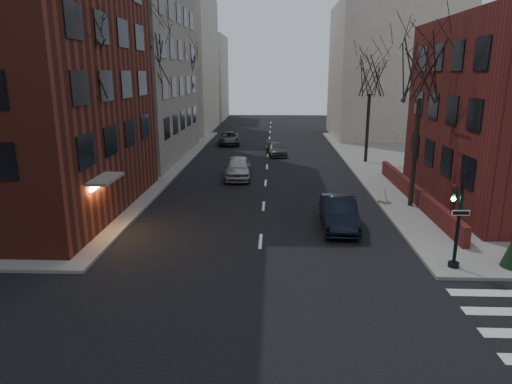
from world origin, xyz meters
TOP-DOWN VIEW (x-y plane):
  - building_left_tan at (-17.00, 34.00)m, footprint 18.00×18.00m
  - low_wall_right at (9.30, 19.00)m, footprint 0.35×16.00m
  - building_distant_la at (-15.00, 55.00)m, footprint 14.00×16.00m
  - building_distant_ra at (15.00, 50.00)m, footprint 14.00×14.00m
  - building_distant_lb at (-13.00, 72.00)m, footprint 10.00×12.00m
  - traffic_signal at (7.94, 8.99)m, footprint 0.76×0.44m
  - tree_left_a at (-8.80, 14.00)m, footprint 4.18×4.18m
  - tree_left_b at (-8.80, 26.00)m, footprint 4.40×4.40m
  - tree_left_c at (-8.80, 40.00)m, footprint 3.96×3.96m
  - tree_right_a at (8.80, 18.00)m, footprint 3.96×3.96m
  - tree_right_b at (8.80, 32.00)m, footprint 3.74×3.74m
  - streetlamp_near at (-8.20, 22.00)m, footprint 0.36×0.36m
  - streetlamp_far at (-8.20, 42.00)m, footprint 0.36×0.36m
  - parked_sedan at (4.00, 14.18)m, footprint 1.83×4.93m
  - car_lane_silver at (-2.15, 25.44)m, footprint 2.17×4.96m
  - car_lane_gray at (0.80, 35.73)m, footprint 2.28×4.45m
  - car_lane_far at (-4.53, 42.57)m, footprint 2.85×5.23m
  - sandwich_board at (7.30, 18.77)m, footprint 0.53×0.65m

SIDE VIEW (x-z plane):
  - sandwich_board at x=7.30m, z-range 0.15..1.05m
  - car_lane_gray at x=0.80m, z-range 0.00..1.24m
  - low_wall_right at x=9.30m, z-range 0.15..1.15m
  - car_lane_far at x=-4.53m, z-range 0.00..1.39m
  - parked_sedan at x=4.00m, z-range 0.00..1.61m
  - car_lane_silver at x=-2.15m, z-range 0.00..1.66m
  - traffic_signal at x=7.94m, z-range -0.09..3.91m
  - streetlamp_near at x=-8.20m, z-range 1.10..7.38m
  - streetlamp_far at x=-8.20m, z-range 1.10..7.38m
  - building_distant_lb at x=-13.00m, z-range 0.00..14.00m
  - tree_right_b at x=8.80m, z-range 3.00..12.18m
  - building_distant_ra at x=15.00m, z-range 0.00..16.00m
  - tree_left_c at x=-8.80m, z-range 3.17..12.89m
  - tree_right_a at x=8.80m, z-range 3.17..12.89m
  - tree_left_a at x=-8.80m, z-range 3.34..13.60m
  - tree_left_b at x=-8.80m, z-range 3.51..14.31m
  - building_distant_la at x=-15.00m, z-range 0.00..18.00m
  - building_left_tan at x=-17.00m, z-range 0.00..28.00m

